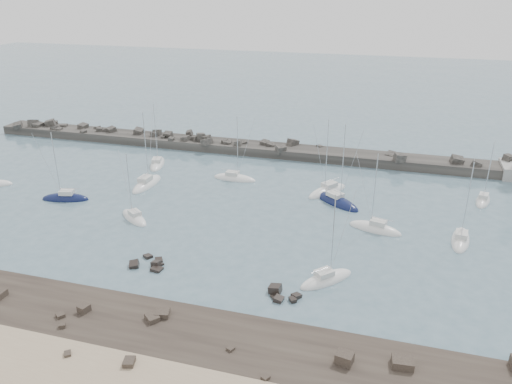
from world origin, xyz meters
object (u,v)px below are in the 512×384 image
Objects in this scene: sailboat_9 at (375,229)px; sailboat_3 at (147,184)px; sailboat_7 at (326,280)px; sailboat_11 at (483,201)px; sailboat_2 at (66,199)px; sailboat_4 at (235,179)px; sailboat_5 at (134,218)px; sailboat_6 at (327,191)px; sailboat_10 at (460,240)px; sailboat_8 at (337,202)px; sailboat_1 at (157,164)px.

sailboat_3 is at bearing 170.97° from sailboat_9.
sailboat_11 is (21.02, 30.59, 0.00)m from sailboat_7.
sailboat_7 is (45.08, -12.21, -0.01)m from sailboat_2.
sailboat_4 is 1.02× the size of sailboat_9.
sailboat_5 is 0.80× the size of sailboat_6.
sailboat_3 is 1.14× the size of sailboat_10.
sailboat_8 is (19.29, -5.36, 0.01)m from sailboat_4.
sailboat_9 is (49.84, 3.08, -0.00)m from sailboat_2.
sailboat_11 is at bearing -1.25° from sailboat_1.
sailboat_4 is (13.96, 7.10, -0.02)m from sailboat_3.
sailboat_4 is 20.02m from sailboat_8.
sailboat_5 is 1.03× the size of sailboat_11.
sailboat_10 is (20.34, -12.25, -0.00)m from sailboat_6.
sailboat_10 is at bearing -17.09° from sailboat_1.
sailboat_4 is 1.14× the size of sailboat_5.
sailboat_10 is at bearing -106.81° from sailboat_11.
sailboat_5 is at bearing -70.26° from sailboat_3.
sailboat_4 is (23.90, 16.51, -0.02)m from sailboat_2.
sailboat_6 is 27.65m from sailboat_7.
sailboat_3 is at bearing 148.39° from sailboat_7.
sailboat_8 is (28.67, 14.53, 0.01)m from sailboat_5.
sailboat_5 is 0.89× the size of sailboat_9.
sailboat_4 reaches higher than sailboat_11.
sailboat_7 is (38.21, -31.89, 0.01)m from sailboat_1.
sailboat_9 reaches higher than sailboat_11.
sailboat_7 is at bearing -39.84° from sailboat_1.
sailboat_3 is 1.30× the size of sailboat_11.
sailboat_9 is (4.77, 15.29, 0.01)m from sailboat_7.
sailboat_10 is at bearing -19.93° from sailboat_4.
sailboat_2 reaches higher than sailboat_5.
sailboat_1 is 1.05× the size of sailboat_10.
sailboat_10 is at bearing 2.71° from sailboat_2.
sailboat_5 is 0.91× the size of sailboat_10.
sailboat_2 is 68.60m from sailboat_11.
sailboat_3 is at bearing 109.74° from sailboat_5.
sailboat_2 is 1.12× the size of sailboat_5.
sailboat_3 is at bearing 172.79° from sailboat_10.
sailboat_3 reaches higher than sailboat_5.
sailboat_10 is (54.56, -16.77, 0.01)m from sailboat_1.
sailboat_6 is 1.29× the size of sailboat_11.
sailboat_4 reaches higher than sailboat_5.
sailboat_6 is 1.12× the size of sailboat_9.
sailboat_6 reaches higher than sailboat_2.
sailboat_3 is at bearing -153.05° from sailboat_4.
sailboat_3 reaches higher than sailboat_11.
sailboat_10 reaches higher than sailboat_11.
sailboat_7 is at bearing -31.61° from sailboat_3.
sailboat_5 is 55.97m from sailboat_11.
sailboat_11 is at bearing 55.51° from sailboat_7.
sailboat_4 reaches higher than sailboat_7.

